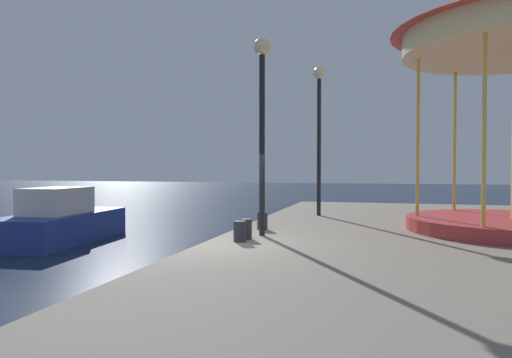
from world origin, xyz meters
name	(u,v)px	position (x,y,z in m)	size (l,w,h in m)	color
ground_plane	(205,283)	(0.00, 0.00, 0.00)	(120.00, 120.00, 0.00)	#162338
motorboat_blue	(61,221)	(-6.03, 3.54, 0.61)	(2.30, 4.70, 1.64)	navy
lamp_post_mid_promenade	(262,100)	(0.85, 1.11, 3.64)	(0.36, 0.36, 4.13)	black
lamp_post_far_end	(319,115)	(1.46, 5.55, 3.81)	(0.36, 0.36, 4.43)	black
bollard_south	(246,229)	(0.66, 0.57, 1.00)	(0.24, 0.24, 0.40)	#2D2D33
bollard_north	(262,221)	(0.62, 2.05, 1.00)	(0.24, 0.24, 0.40)	#2D2D33
bollard_center	(240,231)	(0.64, 0.20, 1.00)	(0.24, 0.24, 0.40)	#2D2D33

